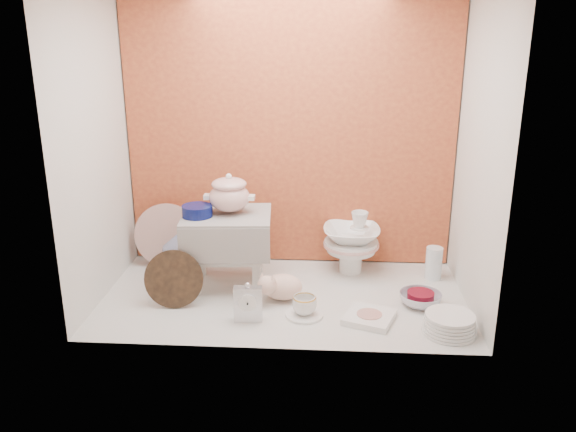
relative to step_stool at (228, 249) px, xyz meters
name	(u,v)px	position (x,y,z in m)	size (l,w,h in m)	color
ground	(284,296)	(0.30, -0.14, -0.19)	(1.80, 1.80, 0.00)	silver
niche_shell	(286,105)	(0.30, 0.04, 0.74)	(1.86, 1.03, 1.53)	#C96232
step_stool	(228,249)	(0.00, 0.00, 0.00)	(0.44, 0.38, 0.39)	silver
soup_tureen	(229,193)	(0.01, 0.02, 0.30)	(0.25, 0.25, 0.21)	white
cobalt_bowl	(197,211)	(-0.14, -0.05, 0.22)	(0.15, 0.15, 0.06)	#0A114D
floral_platter	(167,235)	(-0.38, 0.22, -0.01)	(0.36, 0.07, 0.36)	silver
blue_white_vase	(183,245)	(-0.29, 0.24, -0.07)	(0.23, 0.23, 0.24)	silver
lacquer_tray	(174,279)	(-0.22, -0.27, -0.05)	(0.28, 0.08, 0.28)	black
mantel_clock	(248,302)	(0.15, -0.40, -0.10)	(0.13, 0.04, 0.19)	silver
plush_pig	(283,287)	(0.30, -0.17, -0.12)	(0.25, 0.17, 0.15)	beige
teacup_saucer	(304,315)	(0.41, -0.34, -0.19)	(0.18, 0.18, 0.01)	white
gold_rim_teacup	(304,305)	(0.41, -0.34, -0.14)	(0.11, 0.11, 0.09)	white
lattice_dish	(369,317)	(0.71, -0.36, -0.18)	(0.21, 0.21, 0.03)	white
dinner_plate_stack	(450,324)	(1.06, -0.45, -0.15)	(0.24, 0.24, 0.09)	white
crystal_bowl	(420,299)	(0.97, -0.19, -0.16)	(0.20, 0.20, 0.06)	silver
clear_glass_vase	(434,263)	(1.08, 0.14, -0.11)	(0.09, 0.09, 0.18)	silver
porcelain_tower	(351,242)	(0.64, 0.20, -0.02)	(0.31, 0.31, 0.35)	white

